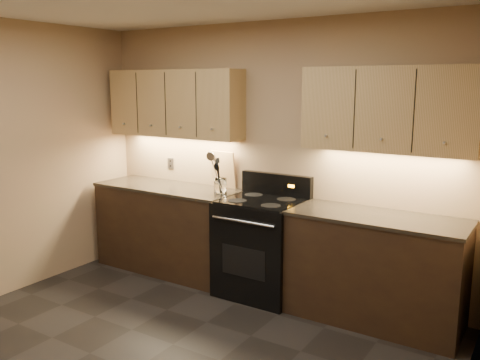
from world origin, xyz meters
name	(u,v)px	position (x,y,z in m)	size (l,w,h in m)	color
wall_back	(272,156)	(0.00, 2.00, 1.30)	(4.00, 0.04, 2.60)	#9E875D
wall_right	(442,243)	(2.00, 0.00, 1.30)	(0.04, 4.00, 2.60)	#9E875D
counter_left	(169,228)	(-1.10, 1.70, 0.47)	(1.62, 0.62, 0.93)	black
counter_right	(375,269)	(1.18, 1.70, 0.47)	(1.46, 0.62, 0.93)	black
stove	(262,246)	(0.08, 1.68, 0.48)	(0.76, 0.68, 1.14)	black
upper_cab_left	(175,103)	(-1.10, 1.85, 1.80)	(1.60, 0.30, 0.70)	tan
upper_cab_right	(389,109)	(1.18, 1.85, 1.80)	(1.44, 0.30, 0.70)	tan
outlet_plate	(171,163)	(-1.30, 1.99, 1.12)	(0.09, 0.01, 0.12)	#B2B5BA
utensil_crock	(220,186)	(-0.42, 1.71, 1.00)	(0.15, 0.15, 0.16)	white
cutting_board	(223,169)	(-0.56, 1.97, 1.12)	(0.31, 0.02, 0.39)	tan
black_spoon	(221,176)	(-0.41, 1.72, 1.10)	(0.06, 0.06, 0.32)	black
black_turner	(221,175)	(-0.40, 1.69, 1.12)	(0.08, 0.08, 0.36)	black
steel_spatula	(222,173)	(-0.40, 1.72, 1.14)	(0.08, 0.08, 0.38)	silver
steel_skimmer	(222,173)	(-0.38, 1.69, 1.15)	(0.09, 0.09, 0.40)	silver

